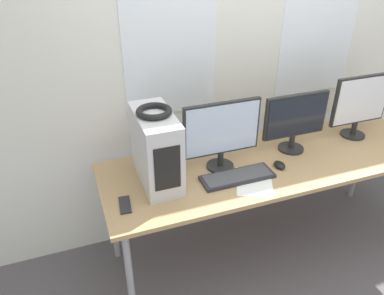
# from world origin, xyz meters

# --- Properties ---
(ground_plane) EXTENTS (14.00, 14.00, 0.00)m
(ground_plane) POSITION_xyz_m (0.00, 0.00, 0.00)
(ground_plane) COLOR #565156
(wall_back) EXTENTS (8.00, 0.07, 2.70)m
(wall_back) POSITION_xyz_m (0.00, 0.86, 1.35)
(wall_back) COLOR silver
(wall_back) RESTS_ON ground_plane
(desk) EXTENTS (2.27, 0.73, 0.77)m
(desk) POSITION_xyz_m (0.00, 0.36, 0.72)
(desk) COLOR tan
(desk) RESTS_ON ground_plane
(pc_tower) EXTENTS (0.20, 0.45, 0.43)m
(pc_tower) POSITION_xyz_m (-0.78, 0.41, 0.99)
(pc_tower) COLOR silver
(pc_tower) RESTS_ON desk
(headphones) EXTENTS (0.20, 0.20, 0.03)m
(headphones) POSITION_xyz_m (-0.78, 0.41, 1.22)
(headphones) COLOR black
(headphones) RESTS_ON pc_tower
(monitor_main) EXTENTS (0.49, 0.17, 0.44)m
(monitor_main) POSITION_xyz_m (-0.37, 0.40, 1.02)
(monitor_main) COLOR black
(monitor_main) RESTS_ON desk
(monitor_right_near) EXTENTS (0.45, 0.17, 0.40)m
(monitor_right_near) POSITION_xyz_m (0.17, 0.44, 1.00)
(monitor_right_near) COLOR black
(monitor_right_near) RESTS_ON desk
(monitor_right_far) EXTENTS (0.45, 0.17, 0.46)m
(monitor_right_far) POSITION_xyz_m (0.71, 0.46, 1.02)
(monitor_right_far) COLOR black
(monitor_right_far) RESTS_ON desk
(keyboard) EXTENTS (0.45, 0.16, 0.02)m
(keyboard) POSITION_xyz_m (-0.32, 0.25, 0.78)
(keyboard) COLOR #28282D
(keyboard) RESTS_ON desk
(mouse) EXTENTS (0.06, 0.09, 0.03)m
(mouse) POSITION_xyz_m (-0.02, 0.27, 0.79)
(mouse) COLOR black
(mouse) RESTS_ON desk
(cell_phone) EXTENTS (0.08, 0.15, 0.01)m
(cell_phone) POSITION_xyz_m (-1.01, 0.23, 0.78)
(cell_phone) COLOR #232328
(cell_phone) RESTS_ON desk
(paper_sheet_left) EXTENTS (0.31, 0.36, 0.00)m
(paper_sheet_left) POSITION_xyz_m (-0.25, 0.19, 0.77)
(paper_sheet_left) COLOR white
(paper_sheet_left) RESTS_ON desk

